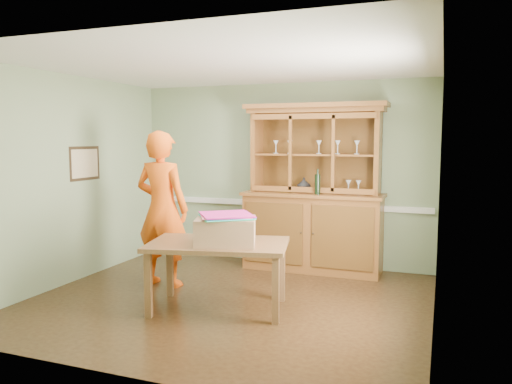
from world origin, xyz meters
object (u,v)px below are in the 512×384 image
at_px(cardboard_box, 226,231).
at_px(dining_table, 218,250).
at_px(china_hutch, 313,212).
at_px(person, 162,209).

bearing_deg(cardboard_box, dining_table, 145.93).
bearing_deg(dining_table, china_hutch, 61.74).
distance_m(cardboard_box, person, 1.37).
bearing_deg(dining_table, person, 138.14).
xyz_separation_m(dining_table, cardboard_box, (0.13, -0.09, 0.23)).
height_order(dining_table, person, person).
relative_size(china_hutch, dining_table, 1.43).
relative_size(cardboard_box, person, 0.31).
height_order(china_hutch, dining_table, china_hutch).
bearing_deg(person, cardboard_box, 151.84).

